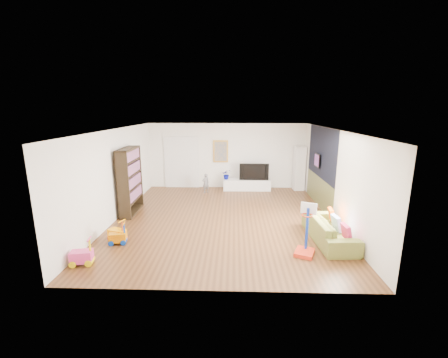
{
  "coord_description": "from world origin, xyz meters",
  "views": [
    {
      "loc": [
        0.3,
        -8.65,
        3.29
      ],
      "look_at": [
        0.0,
        0.4,
        1.15
      ],
      "focal_mm": 24.0,
      "sensor_mm": 36.0,
      "label": 1
    }
  ],
  "objects_px": {
    "basketball_hoop": "(306,230)",
    "bookshelf": "(130,181)",
    "media_console": "(247,185)",
    "sofa": "(329,229)"
  },
  "relations": [
    {
      "from": "media_console",
      "to": "basketball_hoop",
      "type": "height_order",
      "value": "basketball_hoop"
    },
    {
      "from": "media_console",
      "to": "basketball_hoop",
      "type": "bearing_deg",
      "value": -79.69
    },
    {
      "from": "bookshelf",
      "to": "media_console",
      "type": "bearing_deg",
      "value": 35.07
    },
    {
      "from": "media_console",
      "to": "basketball_hoop",
      "type": "distance_m",
      "value": 5.71
    },
    {
      "from": "sofa",
      "to": "bookshelf",
      "type": "bearing_deg",
      "value": 67.84
    },
    {
      "from": "media_console",
      "to": "sofa",
      "type": "height_order",
      "value": "sofa"
    },
    {
      "from": "bookshelf",
      "to": "sofa",
      "type": "height_order",
      "value": "bookshelf"
    },
    {
      "from": "basketball_hoop",
      "to": "bookshelf",
      "type": "bearing_deg",
      "value": 174.17
    },
    {
      "from": "bookshelf",
      "to": "basketball_hoop",
      "type": "xyz_separation_m",
      "value": [
        4.94,
        -2.73,
        -0.44
      ]
    },
    {
      "from": "media_console",
      "to": "sofa",
      "type": "bearing_deg",
      "value": -69.42
    }
  ]
}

